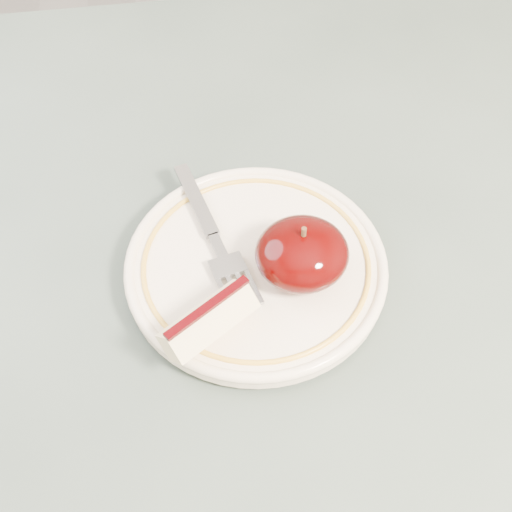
{
  "coord_description": "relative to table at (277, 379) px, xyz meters",
  "views": [
    {
      "loc": [
        -0.06,
        -0.28,
        1.23
      ],
      "look_at": [
        -0.01,
        0.05,
        0.78
      ],
      "focal_mm": 50.0,
      "sensor_mm": 36.0,
      "label": 1
    }
  ],
  "objects": [
    {
      "name": "table",
      "position": [
        0.0,
        0.0,
        0.0
      ],
      "size": [
        0.9,
        0.9,
        0.75
      ],
      "color": "brown",
      "rests_on": "ground"
    },
    {
      "name": "apple_half",
      "position": [
        0.02,
        0.04,
        0.13
      ],
      "size": [
        0.07,
        0.07,
        0.05
      ],
      "color": "black",
      "rests_on": "plate"
    },
    {
      "name": "fork",
      "position": [
        -0.04,
        0.08,
        0.11
      ],
      "size": [
        0.06,
        0.16,
        0.0
      ],
      "rotation": [
        0.0,
        0.0,
        1.81
      ],
      "color": "gray",
      "rests_on": "plate"
    },
    {
      "name": "plate",
      "position": [
        -0.01,
        0.05,
        0.1
      ],
      "size": [
        0.21,
        0.21,
        0.02
      ],
      "color": "#F2E7CB",
      "rests_on": "table"
    },
    {
      "name": "apple_wedge",
      "position": [
        -0.05,
        -0.01,
        0.12
      ],
      "size": [
        0.08,
        0.07,
        0.04
      ],
      "rotation": [
        0.0,
        0.0,
        0.59
      ],
      "color": "beige",
      "rests_on": "plate"
    }
  ]
}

